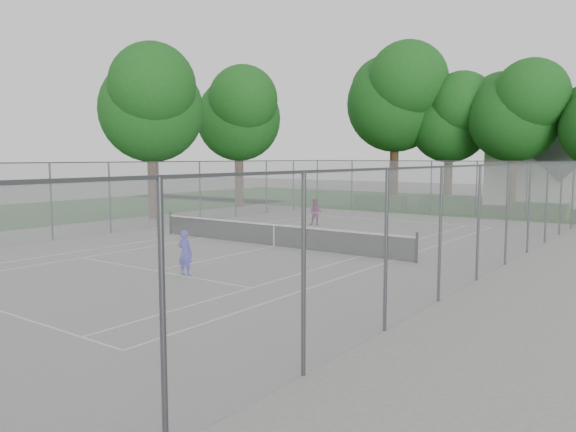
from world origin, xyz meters
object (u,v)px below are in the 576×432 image
Objects in this scene: house at (542,158)px; woman_player at (315,212)px; girl_player at (185,253)px; tennis_net at (274,234)px.

house is 23.07m from woman_player.
girl_player is 14.06m from woman_player.
house is at bearing 53.00° from woman_player.
woman_player is at bearing -80.75° from girl_player.
tennis_net is at bearing -89.32° from woman_player.
tennis_net is 8.78× the size of woman_player.
house reaches higher than woman_player.
tennis_net is 6.48m from girl_player.
house is (4.22, 28.98, 3.15)m from tennis_net.
house is at bearing 81.71° from tennis_net.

